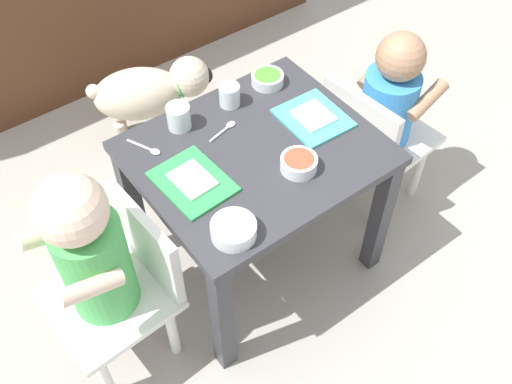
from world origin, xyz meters
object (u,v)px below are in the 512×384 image
(seated_child_left, at_px, (98,258))
(food_tray_right, at_px, (312,116))
(water_cup_right, at_px, (179,118))
(spoon_by_left_tray, at_px, (147,148))
(dining_table, at_px, (256,173))
(veggie_bowl_far, at_px, (268,79))
(food_tray_left, at_px, (192,180))
(veggie_bowl_near, at_px, (299,163))
(water_cup_left, at_px, (230,96))
(cereal_bowl_left_side, at_px, (234,229))
(seated_child_right, at_px, (386,106))
(spoon_by_right_tray, at_px, (226,129))
(dog, at_px, (150,92))

(seated_child_left, xyz_separation_m, food_tray_right, (0.64, 0.03, 0.05))
(water_cup_right, xyz_separation_m, spoon_by_left_tray, (-0.11, -0.02, -0.03))
(food_tray_right, distance_m, spoon_by_left_tray, 0.43)
(dining_table, bearing_deg, veggie_bowl_far, 46.35)
(dining_table, bearing_deg, spoon_by_left_tray, 143.18)
(seated_child_left, relative_size, food_tray_left, 3.48)
(seated_child_left, xyz_separation_m, spoon_by_left_tray, (0.24, 0.19, 0.05))
(seated_child_left, height_order, veggie_bowl_near, seated_child_left)
(seated_child_left, xyz_separation_m, water_cup_right, (0.35, 0.21, 0.07))
(water_cup_left, bearing_deg, water_cup_right, 178.27)
(dining_table, height_order, veggie_bowl_far, veggie_bowl_far)
(seated_child_left, relative_size, water_cup_left, 11.55)
(cereal_bowl_left_side, bearing_deg, seated_child_right, 14.44)
(food_tray_left, bearing_deg, cereal_bowl_left_side, -93.05)
(seated_child_left, bearing_deg, food_tray_left, 6.20)
(seated_child_right, bearing_deg, veggie_bowl_far, 143.94)
(spoon_by_right_tray, bearing_deg, cereal_bowl_left_side, -121.75)
(spoon_by_left_tray, bearing_deg, veggie_bowl_far, 3.56)
(food_tray_right, distance_m, spoon_by_right_tray, 0.23)
(seated_child_right, bearing_deg, dog, 123.26)
(seated_child_right, height_order, spoon_by_left_tray, seated_child_right)
(seated_child_left, xyz_separation_m, spoon_by_right_tray, (0.44, 0.13, 0.05))
(food_tray_right, distance_m, water_cup_left, 0.22)
(food_tray_right, height_order, spoon_by_right_tray, food_tray_right)
(dining_table, height_order, food_tray_right, food_tray_right)
(dining_table, height_order, spoon_by_right_tray, spoon_by_right_tray)
(seated_child_left, xyz_separation_m, cereal_bowl_left_side, (0.26, -0.16, 0.07))
(dog, distance_m, food_tray_left, 0.72)
(veggie_bowl_far, bearing_deg, spoon_by_left_tray, -176.44)
(dining_table, bearing_deg, spoon_by_right_tray, 100.60)
(spoon_by_left_tray, bearing_deg, dog, 63.16)
(spoon_by_right_tray, bearing_deg, seated_child_left, -163.72)
(food_tray_right, xyz_separation_m, spoon_by_right_tray, (-0.21, 0.10, -0.00))
(water_cup_right, bearing_deg, veggie_bowl_far, 0.63)
(seated_child_right, relative_size, veggie_bowl_far, 6.85)
(spoon_by_left_tray, relative_size, spoon_by_right_tray, 0.96)
(dog, bearing_deg, food_tray_left, -108.39)
(food_tray_right, height_order, spoon_by_left_tray, food_tray_right)
(water_cup_left, bearing_deg, food_tray_left, -143.08)
(water_cup_left, height_order, spoon_by_right_tray, water_cup_left)
(seated_child_right, distance_m, veggie_bowl_near, 0.44)
(food_tray_right, relative_size, water_cup_right, 2.75)
(food_tray_right, relative_size, water_cup_left, 3.04)
(dog, bearing_deg, seated_child_left, -125.97)
(seated_child_left, xyz_separation_m, veggie_bowl_far, (0.64, 0.21, 0.06))
(seated_child_left, distance_m, water_cup_right, 0.41)
(food_tray_left, bearing_deg, seated_child_left, -173.80)
(seated_child_right, height_order, water_cup_right, seated_child_right)
(food_tray_left, relative_size, veggie_bowl_near, 2.19)
(dog, bearing_deg, veggie_bowl_near, -88.61)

